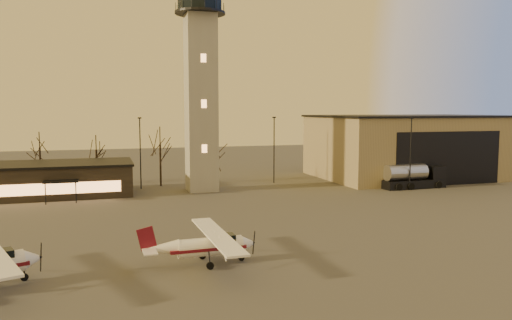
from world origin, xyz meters
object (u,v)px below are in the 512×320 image
(control_tower, at_px, (201,72))
(fuel_truck, at_px, (413,178))
(terminal, at_px, (32,180))
(cessna_front, at_px, (212,249))
(hangar, at_px, (410,146))

(control_tower, relative_size, fuel_truck, 3.44)
(terminal, bearing_deg, cessna_front, -64.92)
(control_tower, xyz_separation_m, fuel_truck, (29.40, -6.73, -14.95))
(control_tower, xyz_separation_m, terminal, (-21.99, 1.98, -14.17))
(hangar, bearing_deg, cessna_front, -138.46)
(hangar, relative_size, cessna_front, 2.70)
(hangar, bearing_deg, terminal, -178.03)
(hangar, height_order, fuel_truck, hangar)
(hangar, distance_m, cessna_front, 55.80)
(terminal, distance_m, cessna_front, 38.56)
(hangar, distance_m, fuel_truck, 13.13)
(hangar, xyz_separation_m, fuel_truck, (-6.60, -10.71, -3.78))
(terminal, relative_size, cessna_front, 2.24)
(control_tower, bearing_deg, terminal, 174.85)
(control_tower, distance_m, fuel_truck, 33.66)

